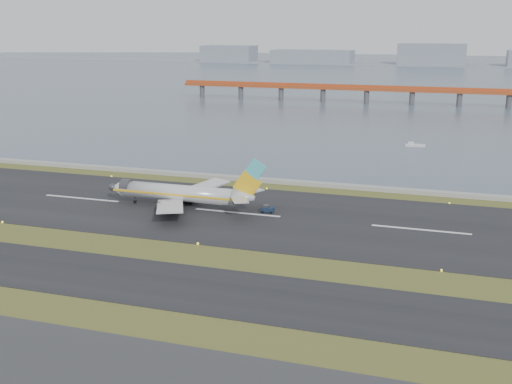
% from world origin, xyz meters
% --- Properties ---
extents(ground, '(1000.00, 1000.00, 0.00)m').
position_xyz_m(ground, '(0.00, 0.00, 0.00)').
color(ground, '#384318').
rests_on(ground, ground).
extents(taxiway_strip, '(1000.00, 18.00, 0.10)m').
position_xyz_m(taxiway_strip, '(0.00, -12.00, 0.05)').
color(taxiway_strip, black).
rests_on(taxiway_strip, ground).
extents(runway_strip, '(1000.00, 45.00, 0.10)m').
position_xyz_m(runway_strip, '(0.00, 30.00, 0.05)').
color(runway_strip, black).
rests_on(runway_strip, ground).
extents(seawall, '(1000.00, 2.50, 1.00)m').
position_xyz_m(seawall, '(0.00, 60.00, 0.50)').
color(seawall, gray).
rests_on(seawall, ground).
extents(bay_water, '(1400.00, 800.00, 1.30)m').
position_xyz_m(bay_water, '(0.00, 460.00, 0.00)').
color(bay_water, '#495668').
rests_on(bay_water, ground).
extents(red_pier, '(260.00, 5.00, 10.20)m').
position_xyz_m(red_pier, '(20.00, 250.00, 7.28)').
color(red_pier, '#AF451E').
rests_on(red_pier, ground).
extents(far_shoreline, '(1400.00, 80.00, 60.50)m').
position_xyz_m(far_shoreline, '(13.62, 620.00, 6.07)').
color(far_shoreline, gray).
rests_on(far_shoreline, ground).
extents(airliner, '(38.52, 32.89, 12.80)m').
position_xyz_m(airliner, '(-13.12, 30.08, 3.46)').
color(airliner, silver).
rests_on(airliner, ground).
extents(pushback_tug, '(2.87, 1.76, 1.80)m').
position_xyz_m(pushback_tug, '(6.35, 32.30, 0.87)').
color(pushback_tug, '#132136').
rests_on(pushback_tug, ground).
extents(workboat_near, '(6.88, 2.63, 1.64)m').
position_xyz_m(workboat_near, '(31.26, 125.76, 0.52)').
color(workboat_near, silver).
rests_on(workboat_near, ground).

